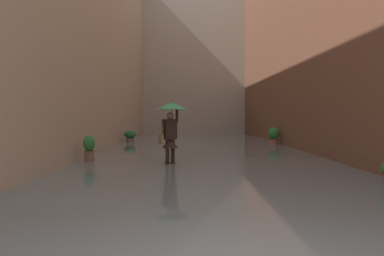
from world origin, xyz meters
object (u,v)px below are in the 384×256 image
(potted_plant_near_right, at_px, (130,136))
(potted_plant_mid_left, at_px, (274,136))
(potted_plant_far_right, at_px, (89,148))
(person_wading, at_px, (171,120))

(potted_plant_near_right, height_order, potted_plant_mid_left, potted_plant_mid_left)
(potted_plant_near_right, height_order, potted_plant_far_right, potted_plant_far_right)
(person_wading, bearing_deg, potted_plant_near_right, -74.58)
(person_wading, relative_size, potted_plant_near_right, 2.85)
(person_wading, height_order, potted_plant_near_right, person_wading)
(person_wading, xyz_separation_m, potted_plant_far_right, (2.66, -0.61, -0.93))
(potted_plant_near_right, relative_size, potted_plant_far_right, 0.79)
(person_wading, height_order, potted_plant_far_right, person_wading)
(potted_plant_far_right, distance_m, potted_plant_mid_left, 10.24)
(potted_plant_mid_left, bearing_deg, person_wading, 57.32)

